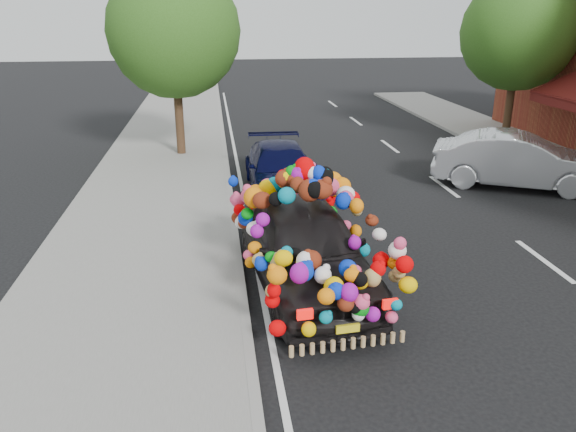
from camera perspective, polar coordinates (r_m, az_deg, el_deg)
name	(u,v)px	position (r m, az deg, el deg)	size (l,w,h in m)	color
ground	(365,271)	(10.69, 7.84, -5.60)	(100.00, 100.00, 0.00)	black
sidewalk	(130,282)	(10.43, -15.73, -6.51)	(4.00, 60.00, 0.12)	gray
kerb	(240,276)	(10.32, -4.91, -6.06)	(0.15, 60.00, 0.13)	gray
lane_markings	(544,260)	(12.11, 24.55, -4.13)	(6.00, 50.00, 0.01)	silver
tree_near_sidewalk	(174,31)	(18.80, -11.55, 17.95)	(4.20, 4.20, 6.13)	#332114
tree_far_b	(519,33)	(22.05, 22.41, 16.82)	(4.00, 4.00, 5.90)	#332114
plush_art_car	(306,228)	(9.60, 1.79, -1.19)	(2.62, 4.87, 2.18)	black
navy_sedan	(281,170)	(14.96, -0.71, 4.72)	(1.78, 4.37, 1.27)	black
silver_hatchback	(518,161)	(16.69, 22.35, 5.22)	(1.58, 4.53, 1.49)	silver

